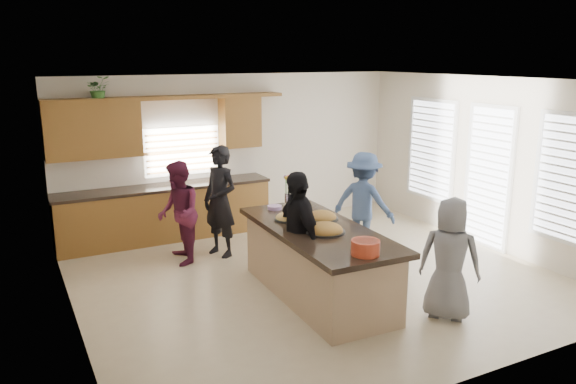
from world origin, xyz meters
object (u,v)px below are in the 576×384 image
salad_bowl (365,247)px  woman_right_front (450,259)px  woman_left_front (297,236)px  island (318,264)px  woman_right_back (364,202)px  woman_left_back (220,201)px  woman_left_mid (179,213)px

salad_bowl → woman_right_front: woman_right_front is taller
woman_left_front → woman_right_front: bearing=48.9°
island → salad_bowl: 1.26m
island → woman_right_front: (1.09, -1.25, 0.30)m
woman_right_back → salad_bowl: bearing=112.6°
woman_left_back → woman_left_mid: size_ratio=1.11×
woman_right_back → woman_right_front: size_ratio=1.08×
woman_left_front → woman_right_back: size_ratio=1.06×
woman_right_front → woman_left_mid: bearing=-6.1°
woman_left_back → woman_right_back: bearing=44.9°
woman_left_back → woman_right_back: size_ratio=1.09×
woman_left_mid → woman_left_back: bearing=101.6°
woman_left_mid → woman_left_front: 2.22m
woman_right_back → woman_right_front: bearing=136.0°
woman_left_front → island: bearing=80.7°
woman_left_front → woman_right_back: 2.21m
salad_bowl → woman_right_back: woman_right_back is taller
island → woman_right_back: (1.58, 1.25, 0.36)m
woman_left_mid → woman_left_front: (0.97, -1.99, 0.06)m
woman_left_mid → salad_bowl: bearing=28.9°
salad_bowl → island: bearing=87.8°
salad_bowl → woman_left_back: size_ratio=0.18×
island → woman_left_front: 0.50m
island → woman_left_mid: woman_left_mid is taller
woman_left_back → woman_left_mid: 0.69m
salad_bowl → woman_right_back: bearing=55.5°
island → woman_right_front: 1.69m
woman_right_back → woman_left_front: bearing=89.8°
salad_bowl → woman_right_front: size_ratio=0.21×
woman_left_front → woman_right_back: woman_left_front is taller
island → woman_left_front: woman_left_front is taller
woman_left_back → woman_right_front: size_ratio=1.18×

